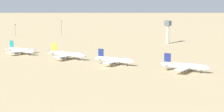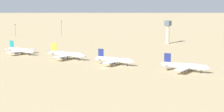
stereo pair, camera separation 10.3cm
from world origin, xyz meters
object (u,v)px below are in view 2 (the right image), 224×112
at_px(parked_jet_navy_5, 185,66).
at_px(parked_jet_navy_4, 114,60).
at_px(parked_jet_teal_2, 21,50).
at_px(light_pole_mid, 61,27).
at_px(parked_jet_yellow_3, 67,54).
at_px(light_pole_west, 15,29).
at_px(control_tower, 168,30).

bearing_deg(parked_jet_navy_5, parked_jet_navy_4, 179.53).
height_order(parked_jet_teal_2, light_pole_mid, light_pole_mid).
height_order(parked_jet_teal_2, parked_jet_navy_5, parked_jet_navy_5).
bearing_deg(parked_jet_yellow_3, light_pole_west, 146.57).
relative_size(parked_jet_yellow_3, parked_jet_navy_5, 1.03).
distance_m(parked_jet_navy_5, light_pole_mid, 246.38).
xyz_separation_m(parked_jet_teal_2, parked_jet_navy_4, (88.79, 0.17, -0.01)).
relative_size(parked_jet_teal_2, parked_jet_navy_5, 0.95).
distance_m(parked_jet_yellow_3, light_pole_mid, 175.49).
bearing_deg(control_tower, light_pole_west, -170.79).
bearing_deg(light_pole_mid, parked_jet_yellow_3, -48.22).
xyz_separation_m(parked_jet_teal_2, parked_jet_yellow_3, (46.25, 1.04, 0.30)).
xyz_separation_m(parked_jet_yellow_3, parked_jet_navy_4, (42.53, -0.87, -0.31)).
relative_size(parked_jet_yellow_3, light_pole_west, 2.63).
height_order(parked_jet_teal_2, parked_jet_navy_4, parked_jet_teal_2).
relative_size(parked_jet_yellow_3, parked_jet_navy_4, 1.09).
height_order(parked_jet_yellow_3, light_pole_mid, light_pole_mid).
xyz_separation_m(parked_jet_navy_5, light_pole_mid, (-209.95, 128.80, 5.96)).
bearing_deg(light_pole_mid, parked_jet_teal_2, -61.83).
bearing_deg(control_tower, parked_jet_navy_4, -78.92).
height_order(parked_jet_yellow_3, parked_jet_navy_5, parked_jet_yellow_3).
bearing_deg(parked_jet_teal_2, parked_jet_navy_4, 3.93).
height_order(parked_jet_yellow_3, parked_jet_navy_4, parked_jet_yellow_3).
bearing_deg(light_pole_west, parked_jet_navy_5, -21.25).
relative_size(parked_jet_navy_4, parked_jet_navy_5, 0.94).
bearing_deg(control_tower, parked_jet_navy_5, -58.93).
xyz_separation_m(parked_jet_navy_4, control_tower, (-25.20, 128.63, 9.82)).
bearing_deg(light_pole_west, control_tower, 9.21).
relative_size(parked_jet_navy_5, light_pole_mid, 1.98).
xyz_separation_m(parked_jet_navy_4, light_pole_mid, (-159.39, 131.67, 6.15)).
distance_m(light_pole_west, light_pole_mid, 51.34).
distance_m(parked_jet_navy_4, control_tower, 131.44).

